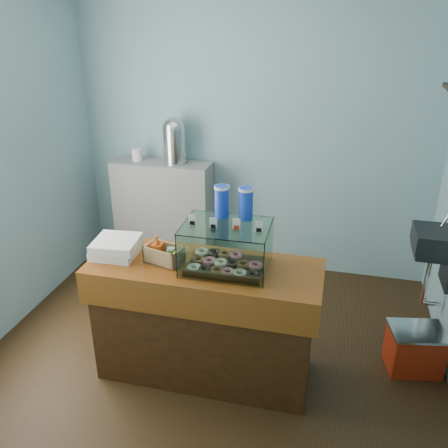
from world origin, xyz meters
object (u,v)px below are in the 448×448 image
(coffee_urn, at_px, (174,139))
(red_cooler, at_px, (415,349))
(display_case, at_px, (227,244))
(counter, at_px, (205,320))

(coffee_urn, bearing_deg, red_cooler, -27.66)
(display_case, distance_m, coffee_urn, 1.81)
(display_case, relative_size, coffee_urn, 1.26)
(display_case, relative_size, red_cooler, 1.30)
(display_case, bearing_deg, red_cooler, 14.00)
(counter, relative_size, display_case, 2.77)
(counter, height_order, red_cooler, counter)
(red_cooler, bearing_deg, coffee_urn, 141.28)
(display_case, xyz_separation_m, red_cooler, (1.36, 0.36, -0.89))
(coffee_urn, distance_m, red_cooler, 2.80)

